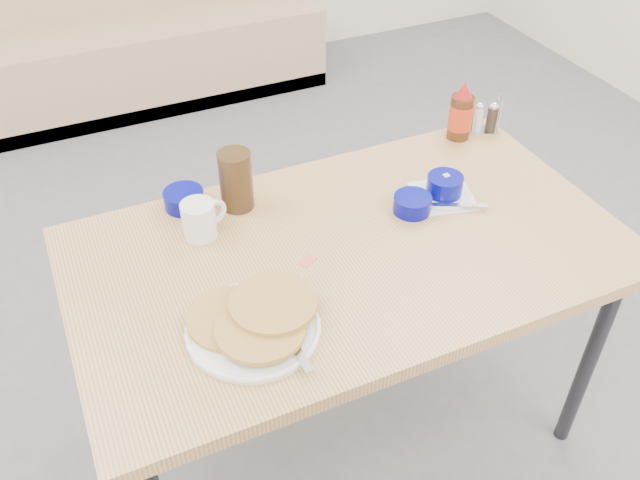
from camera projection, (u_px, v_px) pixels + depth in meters
name	position (u px, v px, depth m)	size (l,w,h in m)	color
booth_bench	(145.00, 34.00, 3.75)	(1.90, 0.56, 1.22)	tan
dining_table	(349.00, 265.00, 1.75)	(1.40, 0.80, 0.76)	tan
pancake_plate	(254.00, 323.00, 1.48)	(0.30, 0.32, 0.05)	white
coffee_mug	(200.00, 219.00, 1.72)	(0.13, 0.09, 0.10)	white
grits_setting	(444.00, 188.00, 1.86)	(0.19, 0.21, 0.07)	white
creamer_bowl	(184.00, 199.00, 1.83)	(0.11, 0.11, 0.05)	#05087C
butter_bowl	(412.00, 204.00, 1.81)	(0.10, 0.10, 0.05)	#05087C
amber_tumbler	(236.00, 180.00, 1.79)	(0.09, 0.09, 0.17)	#392512
condiment_caddy	(485.00, 119.00, 2.13)	(0.11, 0.09, 0.12)	silver
syrup_bottle	(461.00, 114.00, 2.07)	(0.07, 0.07, 0.19)	#47230F
sugar_wrapper	(308.00, 261.00, 1.67)	(0.04, 0.03, 0.00)	#F15750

